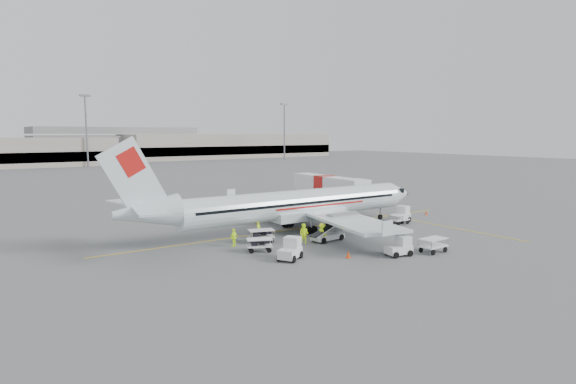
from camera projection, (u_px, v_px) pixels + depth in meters
name	position (u px, v px, depth m)	size (l,w,h in m)	color
ground	(299.00, 228.00, 52.25)	(360.00, 360.00, 0.00)	#56595B
stripe_lead	(299.00, 228.00, 52.25)	(44.00, 0.20, 0.01)	yellow
stripe_cross	(442.00, 226.00, 53.77)	(0.20, 20.00, 0.01)	yellow
terminal_east	(230.00, 146.00, 209.34)	(90.00, 26.00, 10.00)	gray
parking_garage	(115.00, 142.00, 195.53)	(62.00, 24.00, 14.00)	slate
treeline	(41.00, 152.00, 193.87)	(300.00, 3.00, 6.00)	black
mast_center	(87.00, 131.00, 149.53)	(3.20, 1.20, 22.00)	slate
mast_east	(284.00, 132.00, 192.44)	(3.20, 1.20, 22.00)	slate
aircraft	(299.00, 185.00, 50.50)	(35.51, 27.83, 9.79)	silver
jet_bridge	(325.00, 191.00, 67.32)	(3.17, 16.92, 4.44)	white
belt_loader	(328.00, 228.00, 46.12)	(4.43, 1.66, 2.40)	white
tug_fore	(400.00, 214.00, 55.88)	(2.40, 1.38, 1.86)	white
tug_mid	(399.00, 246.00, 40.44)	(2.14, 1.23, 1.66)	white
tug_aft	(290.00, 249.00, 39.18)	(2.32, 1.33, 1.79)	white
cart_loaded_a	(261.00, 236.00, 45.47)	(2.37, 1.40, 1.24)	white
cart_loaded_b	(259.00, 245.00, 41.93)	(2.20, 1.30, 1.15)	white
cart_empty_a	(433.00, 245.00, 41.64)	(2.43, 1.43, 1.27)	white
cart_empty_b	(400.00, 219.00, 54.80)	(2.09, 1.24, 1.09)	white
cone_nose	(426.00, 212.00, 61.13)	(0.36, 0.36, 0.58)	#FF420A
cone_port	(224.00, 214.00, 59.20)	(0.43, 0.43, 0.71)	#FF420A
cone_stbd	(348.00, 254.00, 39.82)	(0.38, 0.38, 0.62)	#FF420A
crew_a	(258.00, 229.00, 47.47)	(0.61, 0.40, 1.67)	#CCF414
crew_b	(304.00, 234.00, 44.83)	(0.93, 0.72, 1.91)	#CCF414
crew_c	(322.00, 233.00, 45.67)	(1.16, 0.67, 1.80)	#CCF414
crew_d	(234.00, 238.00, 43.82)	(0.97, 0.40, 1.65)	#CCF414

